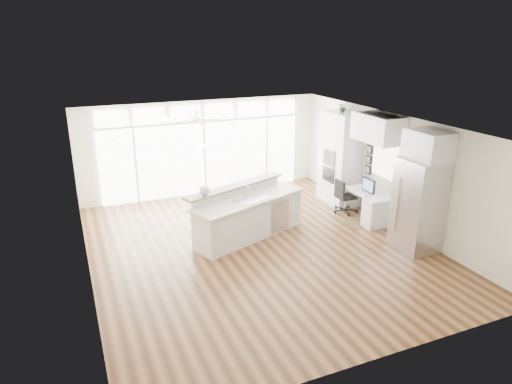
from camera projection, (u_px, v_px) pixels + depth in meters
name	position (u px, v px, depth m)	size (l,w,h in m)	color
floor	(259.00, 248.00, 10.03)	(7.00, 8.00, 0.02)	#482A16
ceiling	(259.00, 126.00, 9.13)	(7.00, 8.00, 0.02)	white
wall_back	(203.00, 148.00, 13.05)	(7.00, 0.04, 2.70)	silver
wall_front	(378.00, 279.00, 6.11)	(7.00, 0.04, 2.70)	silver
wall_left	(82.00, 214.00, 8.28)	(0.04, 8.00, 2.70)	silver
wall_right	(393.00, 171.00, 10.87)	(0.04, 8.00, 2.70)	silver
glass_wall	(204.00, 158.00, 13.10)	(5.80, 0.06, 2.08)	white
transom_row	(203.00, 112.00, 12.66)	(5.90, 0.06, 0.40)	white
desk_window	(385.00, 160.00, 11.05)	(0.04, 0.85, 0.85)	white
ceiling_fan	(196.00, 116.00, 11.45)	(1.16, 1.16, 0.32)	white
recessed_lights	(255.00, 125.00, 9.31)	(3.40, 3.00, 0.02)	white
oven_cabinet	(340.00, 158.00, 12.35)	(0.64, 1.20, 2.50)	silver
desk_nook	(369.00, 207.00, 11.32)	(0.72, 1.30, 0.76)	silver
upper_cabinets	(378.00, 128.00, 10.68)	(0.64, 1.30, 0.64)	silver
refrigerator	(418.00, 205.00, 9.67)	(0.76, 0.90, 2.00)	#B7B7BC
fridge_cabinet	(428.00, 145.00, 9.27)	(0.64, 0.90, 0.60)	silver
framed_photos	(369.00, 160.00, 11.64)	(0.06, 0.22, 0.80)	black
kitchen_island	(249.00, 213.00, 10.38)	(2.88, 1.09, 1.15)	silver
rug	(360.00, 222.00, 11.33)	(0.80, 0.58, 0.01)	#31210F
office_chair	(346.00, 196.00, 11.85)	(0.46, 0.43, 0.89)	black
fishbowl	(204.00, 190.00, 9.80)	(0.23, 0.23, 0.23)	silver
monitor	(369.00, 185.00, 11.10)	(0.08, 0.46, 0.38)	black
keyboard	(362.00, 193.00, 11.10)	(0.13, 0.35, 0.02)	white
potted_plant	(343.00, 108.00, 11.90)	(0.25, 0.28, 0.22)	#285022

